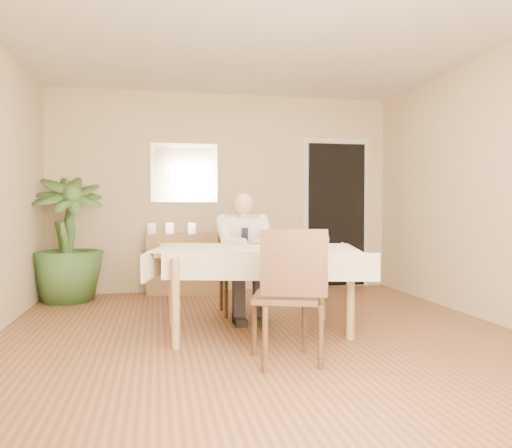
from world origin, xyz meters
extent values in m
plane|color=brown|center=(0.00, 0.00, 0.00)|extent=(5.00, 5.00, 0.00)
plane|color=silver|center=(0.00, 0.00, 2.60)|extent=(5.00, 5.00, 0.00)
cube|color=#CFB28C|center=(0.00, 2.50, 1.30)|extent=(4.50, 0.02, 2.60)
cube|color=#CFB28C|center=(0.00, -2.50, 1.30)|extent=(4.50, 0.02, 2.60)
cube|color=#CFB28C|center=(2.25, 0.00, 1.30)|extent=(0.02, 5.00, 2.60)
cube|color=silver|center=(0.00, -2.48, 1.45)|extent=(1.34, 0.02, 1.44)
cube|color=white|center=(0.00, -2.46, 1.45)|extent=(1.18, 0.02, 1.28)
cube|color=silver|center=(1.55, 2.48, 1.00)|extent=(0.96, 0.03, 2.10)
cube|color=black|center=(1.55, 2.45, 1.00)|extent=(0.80, 0.05, 1.95)
cube|color=silver|center=(-0.53, 2.48, 1.55)|extent=(0.86, 0.03, 0.76)
cube|color=white|center=(-0.53, 2.46, 1.55)|extent=(0.74, 0.02, 0.64)
cube|color=#9F714B|center=(-0.02, 0.19, 0.72)|extent=(1.77, 1.26, 0.04)
cube|color=#F8E9CB|center=(-0.02, 0.19, 0.75)|extent=(1.89, 1.39, 0.01)
cube|color=#F8E9CB|center=(-0.02, -0.31, 0.64)|extent=(1.65, 0.43, 0.22)
cube|color=#F8E9CB|center=(-0.02, 0.69, 0.64)|extent=(1.65, 0.43, 0.22)
cube|color=#F8E9CB|center=(-0.87, 0.19, 0.64)|extent=(0.26, 0.97, 0.22)
cube|color=#F8E9CB|center=(0.83, 0.19, 0.64)|extent=(0.26, 0.97, 0.22)
cylinder|color=#9F714B|center=(-0.74, -0.18, 0.35)|extent=(0.07, 0.07, 0.70)
cylinder|color=#9F714B|center=(0.70, -0.18, 0.35)|extent=(0.07, 0.07, 0.70)
cylinder|color=#9F714B|center=(-0.74, 0.56, 0.35)|extent=(0.07, 0.07, 0.70)
cylinder|color=#9F714B|center=(0.70, 0.56, 0.35)|extent=(0.07, 0.07, 0.70)
cube|color=#3E2516|center=(-0.02, 0.99, 0.45)|extent=(0.44, 0.44, 0.04)
cube|color=#3E2516|center=(-0.02, 1.18, 0.71)|extent=(0.44, 0.04, 0.44)
cylinder|color=#3E2516|center=(-0.21, 0.80, 0.21)|extent=(0.04, 0.04, 0.43)
cylinder|color=#3E2516|center=(0.16, 0.80, 0.21)|extent=(0.04, 0.04, 0.43)
cylinder|color=#3E2516|center=(-0.21, 1.17, 0.21)|extent=(0.04, 0.04, 0.43)
cylinder|color=#3E2516|center=(0.16, 1.17, 0.21)|extent=(0.04, 0.04, 0.43)
cube|color=#3E2516|center=(0.01, -0.67, 0.46)|extent=(0.57, 0.57, 0.04)
cube|color=#3E2516|center=(0.01, -0.88, 0.73)|extent=(0.44, 0.18, 0.45)
cylinder|color=#3E2516|center=(-0.18, -0.86, 0.22)|extent=(0.04, 0.04, 0.44)
cylinder|color=#3E2516|center=(0.21, -0.86, 0.22)|extent=(0.04, 0.04, 0.44)
cylinder|color=#3E2516|center=(-0.18, -0.48, 0.22)|extent=(0.04, 0.04, 0.44)
cylinder|color=#3E2516|center=(0.21, -0.48, 0.22)|extent=(0.04, 0.04, 0.44)
cube|color=silver|center=(-0.02, 0.95, 0.75)|extent=(0.42, 0.31, 0.55)
cube|color=black|center=(-0.02, 0.82, 0.72)|extent=(0.07, 0.08, 0.36)
cylinder|color=tan|center=(-0.02, 0.90, 1.03)|extent=(0.09, 0.09, 0.08)
sphere|color=tan|center=(-0.02, 0.88, 1.14)|extent=(0.21, 0.21, 0.21)
cube|color=black|center=(-0.12, 0.75, 0.52)|extent=(0.13, 0.42, 0.13)
cube|color=black|center=(0.08, 0.75, 0.52)|extent=(0.13, 0.42, 0.13)
cube|color=black|center=(-0.12, 0.57, 0.23)|extent=(0.11, 0.12, 0.45)
cube|color=black|center=(0.08, 0.57, 0.23)|extent=(0.11, 0.12, 0.45)
cube|color=black|center=(-0.12, 0.51, 0.04)|extent=(0.11, 0.26, 0.07)
cube|color=black|center=(0.08, 0.51, 0.04)|extent=(0.11, 0.26, 0.07)
cylinder|color=white|center=(0.02, 0.39, 0.76)|extent=(0.26, 0.26, 0.02)
ellipsoid|color=olive|center=(0.02, 0.39, 0.78)|extent=(0.14, 0.14, 0.06)
cylinder|color=silver|center=(0.06, 0.33, 0.78)|extent=(0.01, 0.13, 0.01)
cylinder|color=silver|center=(-0.02, 0.33, 0.78)|extent=(0.01, 0.13, 0.01)
imported|color=white|center=(0.53, 0.07, 0.81)|extent=(0.15, 0.15, 0.11)
cube|color=#9F714B|center=(-0.53, 2.32, 0.38)|extent=(0.97, 0.37, 0.76)
cube|color=silver|center=(-0.95, 2.37, 0.83)|extent=(0.10, 0.02, 0.14)
cube|color=silver|center=(-0.72, 2.39, 0.83)|extent=(0.10, 0.02, 0.14)
cube|color=silver|center=(-0.45, 2.32, 0.83)|extent=(0.10, 0.02, 0.14)
imported|color=#335425|center=(-1.92, 2.06, 0.74)|extent=(1.00, 1.00, 1.47)
camera|label=1|loc=(-0.88, -4.08, 1.10)|focal=35.00mm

